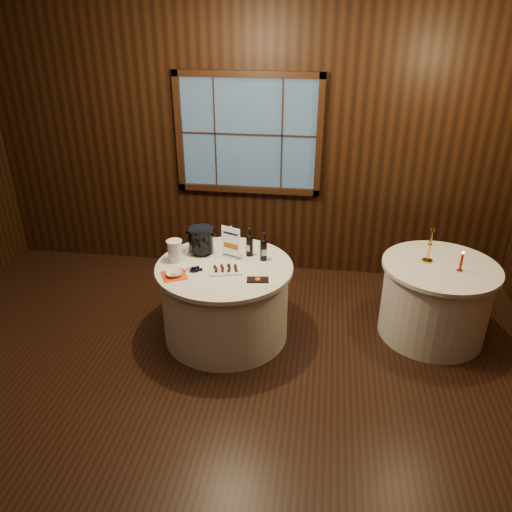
% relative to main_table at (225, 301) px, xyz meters
% --- Properties ---
extents(ground, '(6.00, 6.00, 0.00)m').
position_rel_main_table_xyz_m(ground, '(0.00, -1.00, -0.39)').
color(ground, black).
rests_on(ground, ground).
extents(back_wall, '(6.00, 0.10, 3.00)m').
position_rel_main_table_xyz_m(back_wall, '(0.00, 1.48, 1.16)').
color(back_wall, black).
rests_on(back_wall, ground).
extents(main_table, '(1.28, 1.28, 0.77)m').
position_rel_main_table_xyz_m(main_table, '(0.00, 0.00, 0.00)').
color(main_table, white).
rests_on(main_table, ground).
extents(side_table, '(1.08, 1.08, 0.77)m').
position_rel_main_table_xyz_m(side_table, '(2.00, 0.30, 0.00)').
color(side_table, white).
rests_on(side_table, ground).
extents(sign_stand, '(0.19, 0.15, 0.32)m').
position_rel_main_table_xyz_m(sign_stand, '(0.04, 0.18, 0.49)').
color(sign_stand, silver).
rests_on(sign_stand, main_table).
extents(port_bottle_left, '(0.07, 0.08, 0.28)m').
position_rel_main_table_xyz_m(port_bottle_left, '(0.20, 0.24, 0.51)').
color(port_bottle_left, black).
rests_on(port_bottle_left, main_table).
extents(port_bottle_right, '(0.07, 0.08, 0.28)m').
position_rel_main_table_xyz_m(port_bottle_right, '(0.35, 0.17, 0.50)').
color(port_bottle_right, black).
rests_on(port_bottle_right, main_table).
extents(ice_bucket, '(0.25, 0.25, 0.26)m').
position_rel_main_table_xyz_m(ice_bucket, '(-0.27, 0.23, 0.52)').
color(ice_bucket, black).
rests_on(ice_bucket, main_table).
extents(chocolate_plate, '(0.34, 0.27, 0.04)m').
position_rel_main_table_xyz_m(chocolate_plate, '(0.03, -0.11, 0.40)').
color(chocolate_plate, white).
rests_on(chocolate_plate, main_table).
extents(chocolate_box, '(0.20, 0.12, 0.02)m').
position_rel_main_table_xyz_m(chocolate_box, '(0.35, -0.24, 0.39)').
color(chocolate_box, black).
rests_on(chocolate_box, main_table).
extents(grape_bunch, '(0.19, 0.10, 0.04)m').
position_rel_main_table_xyz_m(grape_bunch, '(-0.23, -0.16, 0.40)').
color(grape_bunch, black).
rests_on(grape_bunch, main_table).
extents(glass_pitcher, '(0.19, 0.15, 0.21)m').
position_rel_main_table_xyz_m(glass_pitcher, '(-0.47, 0.03, 0.49)').
color(glass_pitcher, white).
rests_on(glass_pitcher, main_table).
extents(orange_napkin, '(0.29, 0.29, 0.00)m').
position_rel_main_table_xyz_m(orange_napkin, '(-0.40, -0.26, 0.38)').
color(orange_napkin, '#E64413').
rests_on(orange_napkin, main_table).
extents(cracker_bowl, '(0.19, 0.19, 0.03)m').
position_rel_main_table_xyz_m(cracker_bowl, '(-0.40, -0.26, 0.40)').
color(cracker_bowl, white).
rests_on(cracker_bowl, orange_napkin).
extents(brass_candlestick, '(0.10, 0.10, 0.35)m').
position_rel_main_table_xyz_m(brass_candlestick, '(1.88, 0.35, 0.51)').
color(brass_candlestick, gold).
rests_on(brass_candlestick, side_table).
extents(red_candle, '(0.06, 0.06, 0.20)m').
position_rel_main_table_xyz_m(red_candle, '(2.14, 0.19, 0.46)').
color(red_candle, gold).
rests_on(red_candle, side_table).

